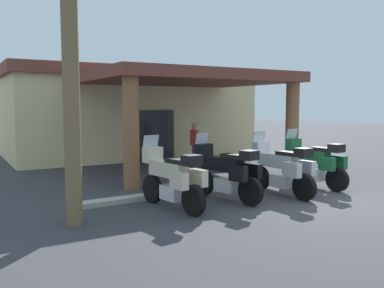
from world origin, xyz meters
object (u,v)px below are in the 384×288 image
object	(u,v)px
motorcycle_silver	(282,168)
pedestrian	(194,142)
motorcycle_green	(315,163)
motorcycle_cream	(172,178)
motorcycle_black	(227,172)
motel_building	(130,111)

from	to	relation	value
motorcycle_silver	pedestrian	xyz separation A→B (m)	(0.82, 5.33, 0.24)
motorcycle_silver	motorcycle_green	bearing A→B (deg)	-81.99
motorcycle_cream	motorcycle_silver	bearing A→B (deg)	-100.97
motorcycle_cream	motorcycle_black	distance (m)	1.54
motel_building	pedestrian	size ratio (longest dim) A/B	7.08
motorcycle_black	motorcycle_green	bearing A→B (deg)	-101.08
motorcycle_cream	motorcycle_silver	size ratio (longest dim) A/B	1.00
motorcycle_cream	motorcycle_silver	distance (m)	3.09
motorcycle_cream	motorcycle_green	xyz separation A→B (m)	(4.61, -0.01, 0.00)
motel_building	motorcycle_cream	bearing A→B (deg)	-106.82
motel_building	motorcycle_black	xyz separation A→B (m)	(-1.96, -9.86, -1.33)
motel_building	pedestrian	world-z (taller)	motel_building
motel_building	motorcycle_silver	size ratio (longest dim) A/B	5.24
motel_building	motorcycle_silver	xyz separation A→B (m)	(-0.43, -10.16, -1.33)
motorcycle_silver	motorcycle_green	xyz separation A→B (m)	(1.54, 0.26, 0.00)
motorcycle_green	pedestrian	xyz separation A→B (m)	(-0.72, 5.07, 0.24)
motorcycle_cream	pedestrian	distance (m)	6.39
motorcycle_silver	motorcycle_black	bearing A→B (deg)	77.10
motorcycle_silver	pedestrian	distance (m)	5.40
motorcycle_black	motorcycle_silver	distance (m)	1.57
motorcycle_black	motel_building	bearing A→B (deg)	-21.47
motorcycle_cream	motorcycle_green	bearing A→B (deg)	-96.05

